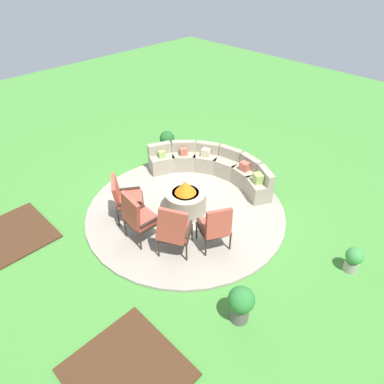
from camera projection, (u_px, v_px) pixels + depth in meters
ground_plane at (186, 212)px, 7.85m from camera, size 24.00×24.00×0.00m
patio_circle at (186, 211)px, 7.83m from camera, size 4.42×4.42×0.06m
mulch_bed_left at (12, 235)px, 7.21m from camera, size 1.56×1.47×0.04m
mulch_bed_right at (127, 372)px, 4.95m from camera, size 1.56×1.47×0.04m
fire_pit at (186, 199)px, 7.64m from camera, size 0.91×0.91×0.77m
curved_stone_bench at (213, 167)px, 8.71m from camera, size 3.15×1.66×0.72m
lounge_chair_front_left at (125, 197)px, 7.32m from camera, size 0.81×0.84×1.02m
lounge_chair_front_right at (138, 217)px, 6.73m from camera, size 0.61×0.57×1.17m
lounge_chair_back_left at (174, 230)px, 6.44m from camera, size 0.80×0.84×1.17m
lounge_chair_back_right at (215, 226)px, 6.58m from camera, size 0.74×0.74×1.02m
potted_plant_0 at (167, 142)px, 9.67m from camera, size 0.41×0.41×0.72m
potted_plant_1 at (241, 303)px, 5.42m from camera, size 0.43×0.43×0.71m
potted_plant_2 at (353, 259)px, 6.32m from camera, size 0.32×0.32×0.52m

